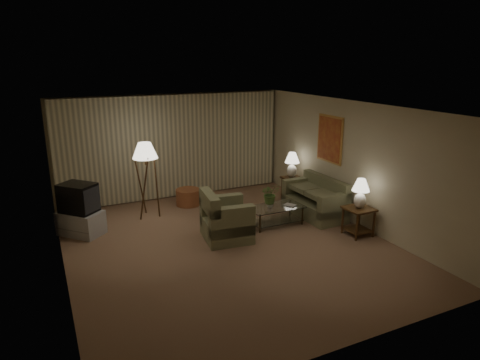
% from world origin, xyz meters
% --- Properties ---
extents(ground, '(7.00, 7.00, 0.00)m').
position_xyz_m(ground, '(0.00, 0.00, 0.00)').
color(ground, brown).
rests_on(ground, ground).
extents(room_shell, '(6.04, 7.02, 2.72)m').
position_xyz_m(room_shell, '(0.02, 1.51, 1.75)').
color(room_shell, beige).
rests_on(room_shell, ground).
extents(sofa, '(1.63, 0.85, 0.71)m').
position_xyz_m(sofa, '(2.50, 0.63, 0.36)').
color(sofa, '#7A7C57').
rests_on(sofa, ground).
extents(armchair, '(1.18, 1.14, 0.80)m').
position_xyz_m(armchair, '(0.11, 0.29, 0.40)').
color(armchair, '#7A7C57').
rests_on(armchair, ground).
extents(side_table_near, '(0.54, 0.54, 0.60)m').
position_xyz_m(side_table_near, '(2.65, -0.72, 0.41)').
color(side_table_near, '#341F0E').
rests_on(side_table_near, ground).
extents(side_table_far, '(0.47, 0.40, 0.60)m').
position_xyz_m(side_table_far, '(2.65, 1.88, 0.39)').
color(side_table_far, '#341F0E').
rests_on(side_table_far, ground).
extents(table_lamp_near, '(0.36, 0.36, 0.62)m').
position_xyz_m(table_lamp_near, '(2.65, -0.72, 0.97)').
color(table_lamp_near, white).
rests_on(table_lamp_near, side_table_near).
extents(table_lamp_far, '(0.38, 0.38, 0.65)m').
position_xyz_m(table_lamp_far, '(2.65, 1.88, 0.98)').
color(table_lamp_far, white).
rests_on(table_lamp_far, side_table_far).
extents(coffee_table, '(1.21, 0.66, 0.41)m').
position_xyz_m(coffee_table, '(1.40, 0.53, 0.28)').
color(coffee_table, silver).
rests_on(coffee_table, ground).
extents(tv_cabinet, '(1.44, 1.44, 0.50)m').
position_xyz_m(tv_cabinet, '(-2.55, 1.82, 0.25)').
color(tv_cabinet, '#ABABAD').
rests_on(tv_cabinet, ground).
extents(crt_tv, '(1.20, 1.20, 0.60)m').
position_xyz_m(crt_tv, '(-2.55, 1.82, 0.80)').
color(crt_tv, black).
rests_on(crt_tv, tv_cabinet).
extents(floor_lamp, '(0.57, 0.57, 1.75)m').
position_xyz_m(floor_lamp, '(-1.02, 2.24, 0.92)').
color(floor_lamp, '#341F0E').
rests_on(floor_lamp, ground).
extents(ottoman, '(0.74, 0.74, 0.40)m').
position_xyz_m(ottoman, '(0.08, 2.62, 0.20)').
color(ottoman, '#9A5834').
rests_on(ottoman, ground).
extents(vase, '(0.17, 0.17, 0.14)m').
position_xyz_m(vase, '(1.25, 0.53, 0.49)').
color(vase, white).
rests_on(vase, coffee_table).
extents(flowers, '(0.46, 0.41, 0.45)m').
position_xyz_m(flowers, '(1.25, 0.53, 0.78)').
color(flowers, '#557D37').
rests_on(flowers, vase).
extents(book, '(0.27, 0.30, 0.02)m').
position_xyz_m(book, '(1.65, 0.43, 0.42)').
color(book, olive).
rests_on(book, coffee_table).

